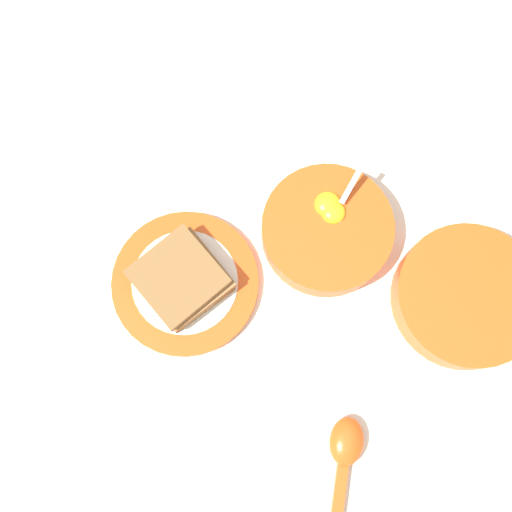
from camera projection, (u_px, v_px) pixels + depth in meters
ground_plane at (297, 344)px, 0.79m from camera, size 3.00×3.00×0.00m
egg_bowl at (327, 229)px, 0.81m from camera, size 0.18×0.18×0.08m
toast_plate at (185, 283)px, 0.81m from camera, size 0.20×0.20×0.01m
toast_sandwich at (182, 279)px, 0.78m from camera, size 0.11×0.11×0.04m
soup_spoon at (345, 451)px, 0.75m from camera, size 0.12×0.12×0.03m
congee_bowl at (466, 297)px, 0.78m from camera, size 0.19×0.19×0.05m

